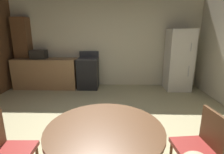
% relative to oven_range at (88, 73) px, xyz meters
% --- Properties ---
extents(ground_plane, '(14.00, 14.00, 0.00)m').
position_rel_oven_range_xyz_m(ground_plane, '(0.51, -2.80, -0.47)').
color(ground_plane, tan).
extents(wall_back, '(6.06, 0.12, 2.70)m').
position_rel_oven_range_xyz_m(wall_back, '(0.51, 0.40, 0.88)').
color(wall_back, beige).
rests_on(wall_back, ground).
extents(kitchen_counter, '(1.87, 0.60, 0.90)m').
position_rel_oven_range_xyz_m(kitchen_counter, '(-1.29, -0.00, -0.02)').
color(kitchen_counter, '#9E754C').
rests_on(kitchen_counter, ground).
extents(pantry_column, '(0.44, 0.36, 2.10)m').
position_rel_oven_range_xyz_m(pantry_column, '(-2.00, 0.18, 0.58)').
color(pantry_column, brown).
rests_on(pantry_column, ground).
extents(oven_range, '(0.60, 0.60, 1.10)m').
position_rel_oven_range_xyz_m(oven_range, '(0.00, 0.00, 0.00)').
color(oven_range, black).
rests_on(oven_range, ground).
extents(refrigerator, '(0.68, 0.68, 1.76)m').
position_rel_oven_range_xyz_m(refrigerator, '(2.67, -0.05, 0.41)').
color(refrigerator, silver).
rests_on(refrigerator, ground).
extents(microwave, '(0.44, 0.32, 0.26)m').
position_rel_oven_range_xyz_m(microwave, '(-1.47, -0.00, 0.56)').
color(microwave, black).
rests_on(microwave, kitchen_counter).
extents(dining_table, '(1.16, 1.16, 0.76)m').
position_rel_oven_range_xyz_m(dining_table, '(0.75, -3.56, 0.13)').
color(dining_table, brown).
rests_on(dining_table, ground).
extents(chair_east, '(0.44, 0.44, 0.87)m').
position_rel_oven_range_xyz_m(chair_east, '(1.77, -3.44, 0.03)').
color(chair_east, brown).
rests_on(chair_east, ground).
extents(chair_west, '(0.41, 0.41, 0.87)m').
position_rel_oven_range_xyz_m(chair_west, '(-0.27, -3.58, 0.03)').
color(chair_west, brown).
rests_on(chair_west, ground).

